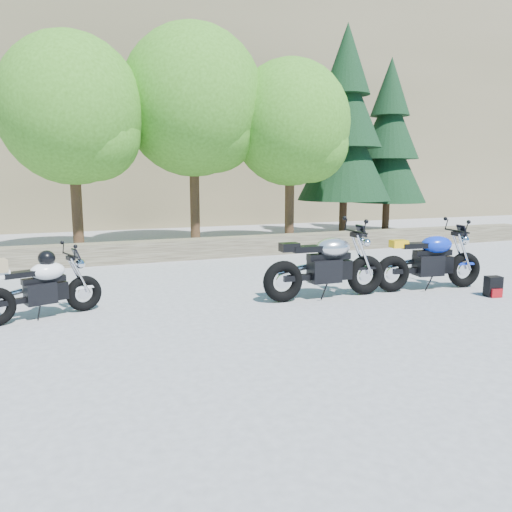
# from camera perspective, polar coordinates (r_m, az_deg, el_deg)

# --- Properties ---
(ground) EXTENTS (90.00, 90.00, 0.00)m
(ground) POSITION_cam_1_polar(r_m,az_deg,el_deg) (7.70, 1.29, -6.73)
(ground) COLOR gray
(ground) RESTS_ON ground
(stone_wall) EXTENTS (22.00, 0.55, 0.50)m
(stone_wall) POSITION_cam_1_polar(r_m,az_deg,el_deg) (12.80, -8.09, 0.77)
(stone_wall) COLOR #4A4031
(stone_wall) RESTS_ON ground
(hillside) EXTENTS (80.00, 30.00, 15.00)m
(hillside) POSITION_cam_1_polar(r_m,az_deg,el_deg) (35.74, -12.00, 17.75)
(hillside) COLOR brown
(hillside) RESTS_ON ground
(tree_decid_left) EXTENTS (3.67, 3.67, 5.62)m
(tree_decid_left) POSITION_cam_1_polar(r_m,az_deg,el_deg) (14.07, -19.88, 14.91)
(tree_decid_left) COLOR #382314
(tree_decid_left) RESTS_ON ground
(tree_decid_mid) EXTENTS (4.08, 4.08, 6.24)m
(tree_decid_mid) POSITION_cam_1_polar(r_m,az_deg,el_deg) (14.98, -6.75, 16.57)
(tree_decid_mid) COLOR #382314
(tree_decid_mid) RESTS_ON ground
(tree_decid_right) EXTENTS (3.54, 3.54, 5.41)m
(tree_decid_right) POSITION_cam_1_polar(r_m,az_deg,el_deg) (15.31, 4.42, 14.41)
(tree_decid_right) COLOR #382314
(tree_decid_right) RESTS_ON ground
(conifer_near) EXTENTS (3.17, 3.17, 7.06)m
(conifer_near) POSITION_cam_1_polar(r_m,az_deg,el_deg) (17.61, 10.18, 14.21)
(conifer_near) COLOR #382314
(conifer_near) RESTS_ON ground
(conifer_far) EXTENTS (2.82, 2.82, 6.27)m
(conifer_far) POSITION_cam_1_polar(r_m,az_deg,el_deg) (19.29, 14.93, 12.39)
(conifer_far) COLOR #382314
(conifer_far) RESTS_ON ground
(silver_bike) EXTENTS (2.31, 0.73, 1.16)m
(silver_bike) POSITION_cam_1_polar(r_m,az_deg,el_deg) (8.69, 8.05, -1.16)
(silver_bike) COLOR black
(silver_bike) RESTS_ON ground
(white_bike) EXTENTS (1.78, 0.79, 1.02)m
(white_bike) POSITION_cam_1_polar(r_m,az_deg,el_deg) (8.06, -23.41, -3.13)
(white_bike) COLOR black
(white_bike) RESTS_ON ground
(blue_bike) EXTENTS (2.20, 0.70, 1.10)m
(blue_bike) POSITION_cam_1_polar(r_m,az_deg,el_deg) (9.81, 19.28, -0.56)
(blue_bike) COLOR black
(blue_bike) RESTS_ON ground
(backpack) EXTENTS (0.29, 0.26, 0.36)m
(backpack) POSITION_cam_1_polar(r_m,az_deg,el_deg) (9.74, 25.49, -3.19)
(backpack) COLOR black
(backpack) RESTS_ON ground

